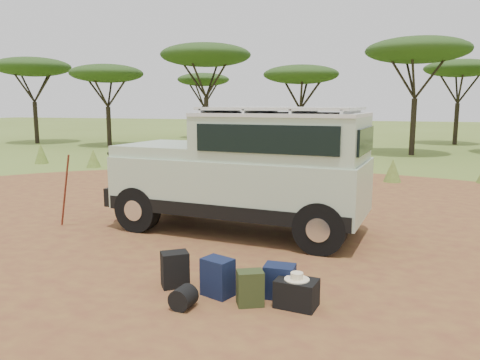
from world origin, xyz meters
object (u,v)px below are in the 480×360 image
(duffel_navy, at_px, (280,281))
(backpack_black, at_px, (175,269))
(hard_case, at_px, (297,293))
(safari_vehicle, at_px, (248,173))
(backpack_olive, at_px, (250,288))
(backpack_navy, at_px, (218,277))
(walking_staff, at_px, (65,191))

(duffel_navy, bearing_deg, backpack_black, -178.03)
(hard_case, bearing_deg, safari_vehicle, 124.01)
(backpack_olive, height_order, duffel_navy, backpack_olive)
(backpack_navy, distance_m, hard_case, 1.11)
(safari_vehicle, bearing_deg, backpack_navy, -74.82)
(backpack_black, distance_m, backpack_olive, 1.25)
(backpack_black, relative_size, duffel_navy, 1.12)
(duffel_navy, bearing_deg, hard_case, -40.97)
(walking_staff, relative_size, backpack_olive, 3.51)
(backpack_navy, height_order, duffel_navy, backpack_navy)
(safari_vehicle, distance_m, backpack_navy, 3.52)
(backpack_navy, distance_m, backpack_olive, 0.54)
(backpack_navy, xyz_separation_m, backpack_olive, (0.51, -0.16, -0.03))
(walking_staff, height_order, backpack_navy, walking_staff)
(walking_staff, distance_m, backpack_navy, 5.03)
(walking_staff, distance_m, hard_case, 6.03)
(backpack_black, height_order, hard_case, backpack_black)
(backpack_black, xyz_separation_m, hard_case, (1.81, -0.15, -0.07))
(walking_staff, xyz_separation_m, hard_case, (5.47, -2.47, -0.61))
(safari_vehicle, xyz_separation_m, backpack_navy, (0.57, -3.33, -0.97))
(backpack_navy, xyz_separation_m, hard_case, (1.11, -0.03, -0.08))
(safari_vehicle, distance_m, duffel_navy, 3.57)
(backpack_olive, distance_m, hard_case, 0.61)
(walking_staff, distance_m, duffel_navy, 5.68)
(safari_vehicle, bearing_deg, backpack_olive, -67.28)
(hard_case, bearing_deg, backpack_olive, -159.72)
(hard_case, bearing_deg, duffel_navy, 147.65)
(backpack_black, bearing_deg, backpack_olive, -49.48)
(backpack_black, xyz_separation_m, duffel_navy, (1.53, 0.08, -0.03))
(walking_staff, bearing_deg, backpack_black, -97.60)
(safari_vehicle, relative_size, hard_case, 10.35)
(backpack_navy, bearing_deg, backpack_olive, 2.93)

